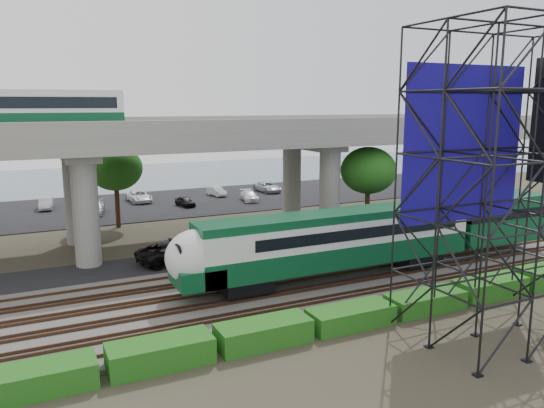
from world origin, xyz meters
TOP-DOWN VIEW (x-y plane):
  - ground at (0.00, 0.00)m, footprint 140.00×140.00m
  - ballast_bed at (0.00, 2.00)m, footprint 90.00×12.00m
  - service_road at (0.00, 10.50)m, footprint 90.00×5.00m
  - parking_lot at (0.00, 34.00)m, footprint 90.00×18.00m
  - harbor_water at (0.00, 56.00)m, footprint 140.00×40.00m
  - rail_tracks at (0.00, 2.00)m, footprint 90.00×9.52m
  - commuter_train at (6.32, 2.00)m, footprint 29.30×3.06m
  - overpass at (-0.92, 16.00)m, footprint 80.00×12.00m
  - scaffold_tower at (7.49, -7.98)m, footprint 9.36×6.36m
  - hedge_strip at (1.01, -4.30)m, footprint 34.60×1.80m
  - trees at (-4.67, 16.17)m, footprint 40.94×16.94m
  - suv at (-4.23, 10.66)m, footprint 6.03×3.86m
  - parked_cars at (0.60, 33.82)m, footprint 35.50×9.78m

SIDE VIEW (x-z plane):
  - ground at x=0.00m, z-range 0.00..0.00m
  - harbor_water at x=0.00m, z-range 0.00..0.03m
  - service_road at x=0.00m, z-range 0.00..0.08m
  - parking_lot at x=0.00m, z-range 0.00..0.08m
  - ballast_bed at x=0.00m, z-range 0.00..0.20m
  - rail_tracks at x=0.00m, z-range 0.20..0.36m
  - hedge_strip at x=1.01m, z-range -0.04..1.16m
  - parked_cars at x=0.60m, z-range 0.05..1.36m
  - suv at x=-4.23m, z-range 0.08..1.63m
  - commuter_train at x=6.32m, z-range 0.73..5.03m
  - trees at x=-4.67m, z-range 1.73..9.42m
  - scaffold_tower at x=7.49m, z-range -0.03..14.97m
  - overpass at x=-0.92m, z-range 2.01..14.41m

